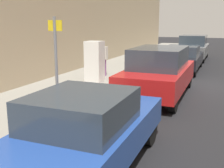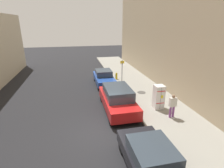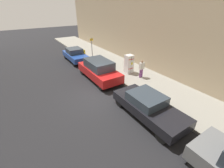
% 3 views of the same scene
% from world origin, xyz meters
% --- Properties ---
extents(ground_plane, '(80.00, 80.00, 0.00)m').
position_xyz_m(ground_plane, '(0.00, 0.00, 0.00)').
color(ground_plane, black).
extents(sidewalk_slab, '(3.97, 44.00, 0.18)m').
position_xyz_m(sidewalk_slab, '(-4.55, 0.00, 0.09)').
color(sidewalk_slab, gray).
rests_on(sidewalk_slab, ground).
extents(building_facade_near, '(1.91, 39.60, 9.48)m').
position_xyz_m(building_facade_near, '(-7.49, 0.00, 4.74)').
color(building_facade_near, tan).
rests_on(building_facade_near, ground).
extents(discarded_refrigerator, '(0.66, 0.64, 1.68)m').
position_xyz_m(discarded_refrigerator, '(-4.29, -1.85, 1.02)').
color(discarded_refrigerator, white).
rests_on(discarded_refrigerator, sidewalk_slab).
extents(manhole_cover, '(0.70, 0.70, 0.02)m').
position_xyz_m(manhole_cover, '(-4.24, -4.83, 0.19)').
color(manhole_cover, '#47443F').
rests_on(manhole_cover, sidewalk_slab).
extents(street_sign_post, '(0.36, 0.07, 2.54)m').
position_xyz_m(street_sign_post, '(-2.97, -6.69, 1.60)').
color(street_sign_post, slate).
rests_on(street_sign_post, sidewalk_slab).
extents(fire_hydrant, '(0.22, 0.22, 0.71)m').
position_xyz_m(fire_hydrant, '(-3.01, -9.05, 0.54)').
color(fire_hydrant, gold).
rests_on(fire_hydrant, sidewalk_slab).
extents(pedestrian_walking_far, '(0.45, 0.22, 1.56)m').
position_xyz_m(pedestrian_walking_far, '(-4.55, -0.46, 1.06)').
color(pedestrian_walking_far, '#7A3D7F').
rests_on(pedestrian_walking_far, sidewalk_slab).
extents(parked_hatchback_blue, '(1.73, 4.12, 1.46)m').
position_xyz_m(parked_hatchback_blue, '(-1.49, -8.11, 0.75)').
color(parked_hatchback_blue, '#23479E').
rests_on(parked_hatchback_blue, ground).
extents(parked_suv_red, '(1.93, 4.69, 1.74)m').
position_xyz_m(parked_suv_red, '(-1.49, -2.42, 0.89)').
color(parked_suv_red, red).
rests_on(parked_suv_red, ground).
extents(parked_sedan_dark, '(1.87, 4.56, 1.37)m').
position_xyz_m(parked_sedan_dark, '(-1.49, 3.42, 0.71)').
color(parked_sedan_dark, black).
rests_on(parked_sedan_dark, ground).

